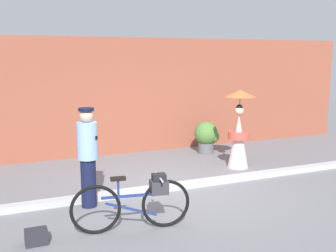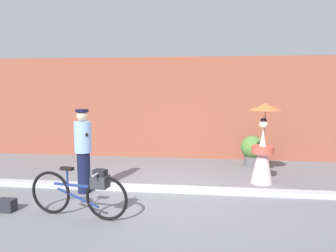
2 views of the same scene
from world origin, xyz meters
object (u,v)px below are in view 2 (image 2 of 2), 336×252
(person_officer, at_px, (83,149))
(potted_plant_by_door, at_px, (253,150))
(bicycle_near_officer, at_px, (82,191))
(backpack_on_pavement, at_px, (6,205))
(person_with_parasol, at_px, (263,145))

(person_officer, height_order, potted_plant_by_door, person_officer)
(bicycle_near_officer, distance_m, backpack_on_pavement, 1.48)
(bicycle_near_officer, bearing_deg, backpack_on_pavement, 176.43)
(person_with_parasol, xyz_separation_m, potted_plant_by_door, (-0.00, 1.53, -0.40))
(backpack_on_pavement, bearing_deg, bicycle_near_officer, -3.57)
(person_officer, height_order, person_with_parasol, person_with_parasol)
(person_officer, distance_m, person_with_parasol, 3.91)
(bicycle_near_officer, bearing_deg, person_officer, 110.38)
(potted_plant_by_door, xyz_separation_m, backpack_on_pavement, (-4.72, -3.81, -0.35))
(backpack_on_pavement, bearing_deg, potted_plant_by_door, 38.95)
(person_officer, relative_size, backpack_on_pavement, 5.69)
(backpack_on_pavement, bearing_deg, person_with_parasol, 25.84)
(person_officer, relative_size, person_with_parasol, 0.95)
(bicycle_near_officer, height_order, person_with_parasol, person_with_parasol)
(person_with_parasol, relative_size, backpack_on_pavement, 5.99)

